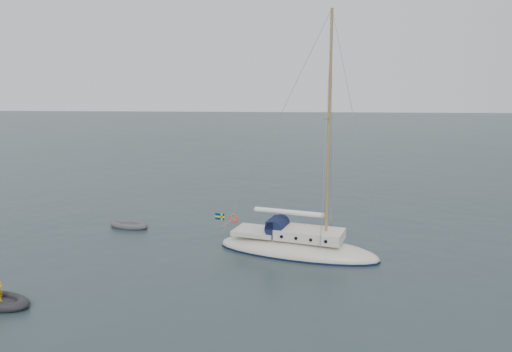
{
  "coord_description": "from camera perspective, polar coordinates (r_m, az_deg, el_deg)",
  "views": [
    {
      "loc": [
        1.68,
        -31.1,
        10.29
      ],
      "look_at": [
        -0.79,
        0.0,
        4.46
      ],
      "focal_mm": 35.0,
      "sensor_mm": 36.0,
      "label": 1
    }
  ],
  "objects": [
    {
      "name": "ground",
      "position": [
        32.8,
        1.39,
        -7.7
      ],
      "size": [
        300.0,
        300.0,
        0.0
      ],
      "primitive_type": "plane",
      "color": "black",
      "rests_on": "ground"
    },
    {
      "name": "sailboat",
      "position": [
        30.71,
        4.74,
        -6.8
      ],
      "size": [
        10.54,
        3.15,
        15.01
      ],
      "rotation": [
        0.0,
        0.0,
        -0.28
      ],
      "color": "beige",
      "rests_on": "ground"
    },
    {
      "name": "dinghy",
      "position": [
        37.35,
        -14.32,
        -5.45
      ],
      "size": [
        3.04,
        1.37,
        0.44
      ],
      "rotation": [
        0.0,
        0.0,
        -0.24
      ],
      "color": "#4D4D53",
      "rests_on": "ground"
    }
  ]
}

